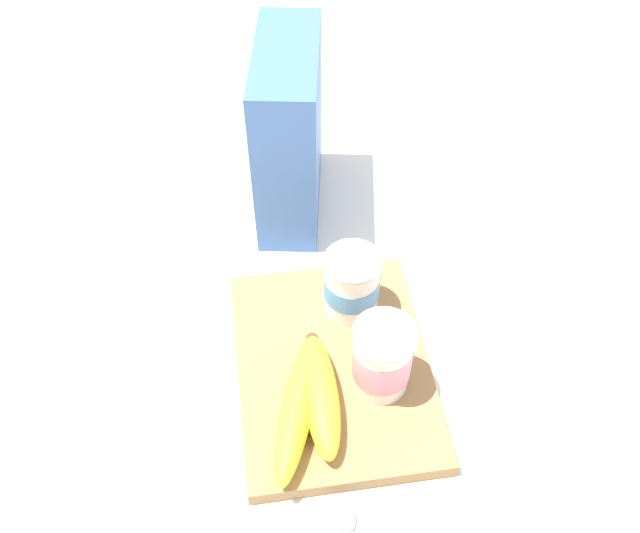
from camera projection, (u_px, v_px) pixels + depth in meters
name	position (u px, v px, depth m)	size (l,w,h in m)	color
ground_plane	(333.00, 372.00, 0.79)	(2.40, 2.40, 0.00)	silver
cutting_board	(333.00, 368.00, 0.78)	(0.28, 0.22, 0.02)	#A37A4C
cereal_box	(289.00, 133.00, 0.89)	(0.20, 0.08, 0.24)	#4770B7
yogurt_cup_front	(352.00, 284.00, 0.79)	(0.07, 0.07, 0.09)	white
yogurt_cup_back	(382.00, 358.00, 0.72)	(0.07, 0.07, 0.09)	white
banana_bunch	(309.00, 400.00, 0.72)	(0.18, 0.09, 0.04)	yellow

